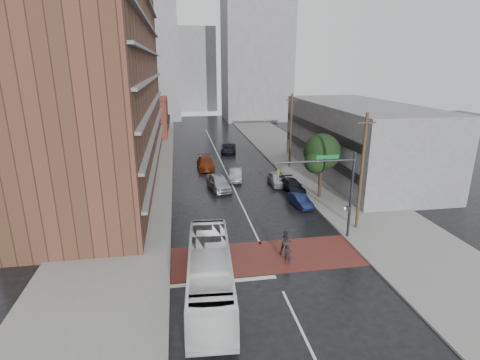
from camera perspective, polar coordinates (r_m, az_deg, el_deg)
ground at (r=27.92m, az=4.26°, el=-12.05°), size 160.00×160.00×0.00m
crosswalk at (r=28.34m, az=4.02°, el=-11.55°), size 14.00×5.00×0.02m
sidewalk_west at (r=50.77m, az=-15.34°, el=1.12°), size 9.00×90.00×0.15m
sidewalk_east at (r=53.42m, az=9.99°, el=2.27°), size 9.00×90.00×0.15m
apartment_block at (r=48.28m, az=-19.89°, el=16.71°), size 10.00×44.00×28.00m
storefront_west at (r=78.50m, az=-13.97°, el=9.33°), size 8.00×16.00×7.00m
building_east at (r=49.92m, az=17.60°, el=5.89°), size 11.00×26.00×9.00m
distant_tower_west at (r=101.95m, az=-14.71°, el=18.05°), size 18.00×16.00×32.00m
distant_tower_east at (r=97.78m, az=2.48°, el=19.79°), size 16.00×14.00×36.00m
distant_tower_center at (r=118.77m, az=-6.86°, el=16.35°), size 12.00×10.00×24.00m
street_tree at (r=39.51m, az=12.38°, el=3.81°), size 4.20×4.10×6.90m
signal_mast at (r=30.03m, az=14.24°, el=-0.56°), size 6.50×0.30×7.20m
utility_pole_near at (r=32.46m, az=18.04°, el=1.20°), size 1.60×0.26×10.00m
utility_pole_far at (r=50.58m, az=7.74°, el=7.42°), size 1.60×0.26×10.00m
transit_bus at (r=23.44m, az=-4.62°, el=-13.92°), size 3.31×11.15×3.07m
pedestrian_a at (r=27.27m, az=7.29°, el=-11.20°), size 0.61×0.51×1.43m
pedestrian_b at (r=28.37m, az=7.02°, el=-9.47°), size 0.94×0.74×1.89m
car_travel_a at (r=42.31m, az=-3.28°, el=-0.37°), size 2.82×5.28×1.71m
car_travel_b at (r=45.71m, az=-0.70°, el=0.81°), size 2.12×4.44×1.40m
car_travel_c at (r=51.13m, az=-5.29°, el=2.59°), size 2.19×5.25×1.52m
suv_travel at (r=60.15m, az=-1.78°, el=4.83°), size 3.13×5.40×1.41m
car_parked_near at (r=37.89m, az=9.12°, el=-3.07°), size 1.88×3.93×1.24m
car_parked_mid at (r=42.10m, az=8.00°, el=-0.88°), size 2.22×4.68×1.32m
car_parked_far at (r=44.22m, az=5.62°, el=0.20°), size 1.82×4.35×1.47m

